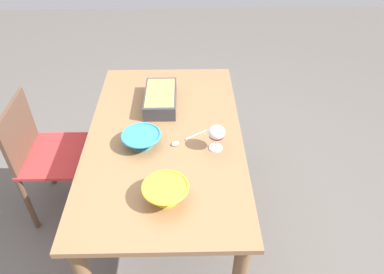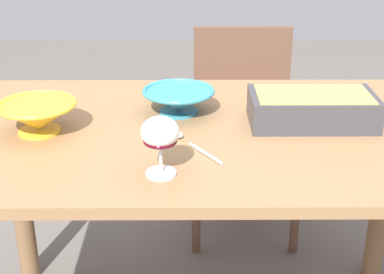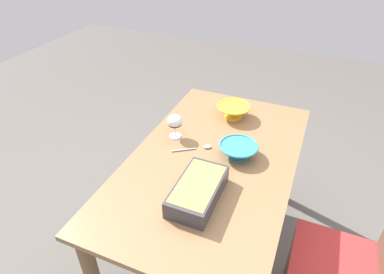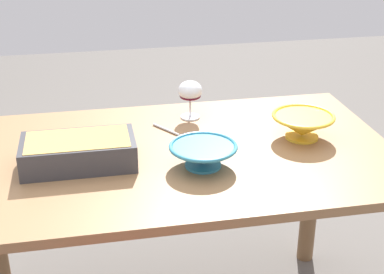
{
  "view_description": "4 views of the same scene",
  "coord_description": "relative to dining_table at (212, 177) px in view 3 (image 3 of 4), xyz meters",
  "views": [
    {
      "loc": [
        -1.53,
        -0.12,
        2.04
      ],
      "look_at": [
        -0.07,
        -0.15,
        0.82
      ],
      "focal_mm": 33.75,
      "sensor_mm": 36.0,
      "label": 1
    },
    {
      "loc": [
        -0.05,
        -1.45,
        1.39
      ],
      "look_at": [
        -0.04,
        -0.15,
        0.81
      ],
      "focal_mm": 53.13,
      "sensor_mm": 36.0,
      "label": 2
    },
    {
      "loc": [
        1.3,
        0.42,
        1.87
      ],
      "look_at": [
        -0.07,
        -0.15,
        0.83
      ],
      "focal_mm": 30.31,
      "sensor_mm": 36.0,
      "label": 3
    },
    {
      "loc": [
        0.26,
        1.64,
        1.59
      ],
      "look_at": [
        -0.08,
        -0.06,
        0.79
      ],
      "focal_mm": 52.99,
      "sensor_mm": 36.0,
      "label": 4
    }
  ],
  "objects": [
    {
      "name": "ground_plane",
      "position": [
        0.0,
        0.0,
        -0.65
      ],
      "size": [
        8.0,
        8.0,
        0.0
      ],
      "primitive_type": "plane",
      "color": "#5B5651"
    },
    {
      "name": "dining_table",
      "position": [
        0.0,
        0.0,
        0.0
      ],
      "size": [
        1.46,
        0.85,
        0.77
      ],
      "color": "olive",
      "rests_on": "ground_plane"
    },
    {
      "name": "chair",
      "position": [
        0.18,
        0.78,
        -0.16
      ],
      "size": [
        0.44,
        0.42,
        0.85
      ],
      "color": "#B22D2D",
      "rests_on": "ground_plane"
    },
    {
      "name": "wine_glass",
      "position": [
        -0.11,
        -0.27,
        0.23
      ],
      "size": [
        0.09,
        0.09,
        0.14
      ],
      "color": "white",
      "rests_on": "dining_table"
    },
    {
      "name": "casserole_dish",
      "position": [
        0.3,
        0.03,
        0.18
      ],
      "size": [
        0.35,
        0.19,
        0.09
      ],
      "color": "#38383D",
      "rests_on": "dining_table"
    },
    {
      "name": "mixing_bowl",
      "position": [
        -0.45,
        -0.02,
        0.18
      ],
      "size": [
        0.21,
        0.21,
        0.09
      ],
      "color": "yellow",
      "rests_on": "dining_table"
    },
    {
      "name": "small_bowl",
      "position": [
        -0.08,
        0.12,
        0.17
      ],
      "size": [
        0.21,
        0.21,
        0.07
      ],
      "color": "teal",
      "rests_on": "dining_table"
    },
    {
      "name": "serving_spoon",
      "position": [
        -0.06,
        -0.1,
        0.14
      ],
      "size": [
        0.14,
        0.2,
        0.01
      ],
      "color": "silver",
      "rests_on": "dining_table"
    }
  ]
}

